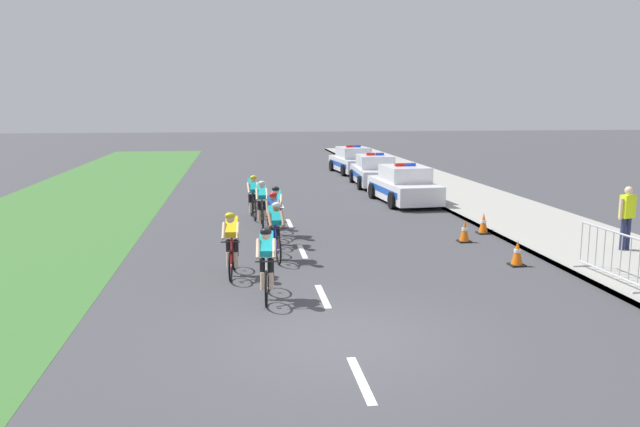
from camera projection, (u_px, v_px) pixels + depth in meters
ground_plane at (342, 338)px, 10.56m from camera, size 160.00×160.00×0.00m
sidewalk_slab at (478, 201)px, 25.25m from camera, size 3.99×60.00×0.12m
kerb_edge at (432, 201)px, 25.00m from camera, size 0.16×60.00×0.13m
grass_verge at (64, 211)px, 23.17m from camera, size 7.00×60.00×0.01m
lane_markings_centre at (302, 251)px, 16.79m from camera, size 0.14×17.60×0.01m
cyclist_lead at (267, 262)px, 12.53m from camera, size 0.44×1.72×1.56m
cyclist_second at (232, 242)px, 14.27m from camera, size 0.44×1.72×1.56m
cyclist_third at (275, 230)px, 15.73m from camera, size 0.45×1.72×1.56m
cyclist_fourth at (273, 217)px, 17.45m from camera, size 0.42×1.72×1.56m
cyclist_fifth at (276, 210)px, 18.66m from camera, size 0.45×1.72×1.56m
cyclist_sixth at (262, 203)px, 19.98m from camera, size 0.42×1.72×1.56m
cyclist_seventh at (253, 196)px, 21.47m from camera, size 0.44×1.72×1.56m
police_car_nearest at (404, 186)px, 24.95m from camera, size 2.22×4.51×1.59m
police_car_second at (374, 172)px, 30.20m from camera, size 2.15×4.48×1.59m
police_car_third at (353, 161)px, 35.77m from camera, size 2.29×4.54×1.59m
crowd_barrier_front at (612, 255)px, 13.63m from camera, size 0.61×2.32×1.07m
traffic_cone_near at (465, 231)px, 17.89m from camera, size 0.36×0.36×0.64m
traffic_cone_mid at (517, 253)px, 15.26m from camera, size 0.36×0.36×0.64m
traffic_cone_far at (483, 224)px, 19.05m from camera, size 0.36×0.36×0.64m
spectator_closest at (627, 214)px, 16.30m from camera, size 0.52×0.31×1.68m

